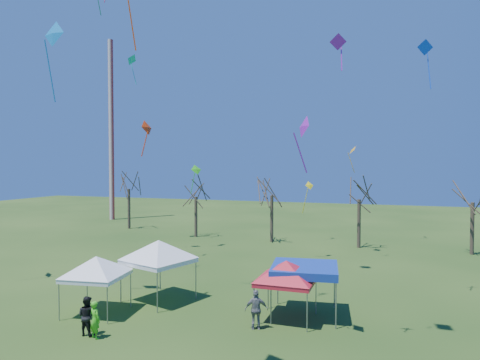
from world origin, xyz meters
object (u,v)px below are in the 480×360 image
at_px(tent_blue, 305,269).
at_px(tree_3, 359,182).
at_px(tent_white_mid, 159,244).
at_px(person_green, 95,320).
at_px(tent_white_west, 96,260).
at_px(person_dark, 87,316).
at_px(tree_4, 473,184).
at_px(tent_red, 286,265).
at_px(tree_1, 196,182).
at_px(person_grey, 256,310).
at_px(radio_mast, 111,130).
at_px(tree_2, 272,179).
at_px(tree_0, 129,175).

bearing_deg(tent_blue, tree_3, 85.51).
distance_m(tent_white_mid, person_green, 6.09).
xyz_separation_m(tent_white_west, person_dark, (1.38, -2.48, -1.88)).
relative_size(tree_4, tent_red, 2.05).
bearing_deg(person_green, tent_white_west, -32.88).
distance_m(tree_1, tree_3, 16.81).
xyz_separation_m(tent_red, tent_blue, (0.75, 0.87, -0.38)).
distance_m(person_green, person_grey, 7.23).
relative_size(radio_mast, tent_blue, 6.82).
bearing_deg(tree_2, person_grey, -77.12).
height_order(tent_white_mid, tent_blue, tent_white_mid).
bearing_deg(tree_3, tent_white_mid, -116.43).
bearing_deg(tree_1, person_dark, -75.80).
bearing_deg(tent_blue, tree_0, 138.13).
height_order(radio_mast, tent_red, radio_mast).
relative_size(tree_2, person_green, 4.94).
height_order(tree_4, tent_blue, tree_4).
relative_size(tent_white_mid, person_grey, 2.32).
bearing_deg(tent_blue, tent_white_mid, -178.38).
height_order(radio_mast, person_green, radio_mast).
height_order(tree_1, tree_4, tree_4).
relative_size(tree_0, tent_red, 2.19).
relative_size(tree_3, person_dark, 4.50).
xyz_separation_m(tent_blue, person_grey, (-1.79, -2.53, -1.44)).
distance_m(tree_3, tent_red, 20.66).
distance_m(tree_1, tree_4, 26.13).
distance_m(tent_red, tent_blue, 1.21).
relative_size(tree_0, tent_blue, 2.30).
distance_m(tree_0, tree_3, 27.09).
bearing_deg(tent_white_mid, tree_2, 86.13).
relative_size(tent_blue, person_dark, 2.08).
bearing_deg(tree_2, tree_4, -1.22).
bearing_deg(tent_white_west, tent_red, 13.81).
height_order(tree_1, tree_3, tree_3).
height_order(tree_3, tent_white_west, tree_3).
xyz_separation_m(tree_0, person_grey, (23.57, -25.26, -5.57)).
relative_size(tree_1, tent_red, 1.96).
bearing_deg(tree_2, person_green, -92.98).
bearing_deg(tent_blue, radio_mast, 137.93).
distance_m(tree_0, tree_1, 10.47).
bearing_deg(tent_white_west, tree_2, 81.82).
relative_size(radio_mast, tree_2, 3.06).
height_order(person_green, person_grey, person_grey).
xyz_separation_m(tree_1, tree_2, (8.40, -0.27, 0.50)).
relative_size(radio_mast, tree_0, 2.96).
height_order(tree_0, person_grey, tree_0).
height_order(person_green, person_dark, person_dark).
height_order(tree_2, tent_red, tree_2).
relative_size(radio_mast, tree_3, 3.16).
xyz_separation_m(tree_1, tent_white_west, (5.11, -23.18, -3.03)).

